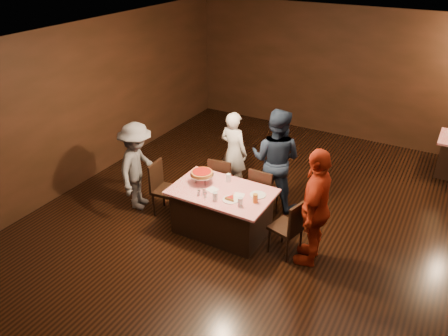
{
  "coord_description": "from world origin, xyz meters",
  "views": [
    {
      "loc": [
        2.1,
        -4.95,
        4.32
      ],
      "look_at": [
        -0.93,
        0.46,
        1.0
      ],
      "focal_mm": 35.0,
      "sensor_mm": 36.0,
      "label": 1
    }
  ],
  "objects": [
    {
      "name": "room",
      "position": [
        0.0,
        0.01,
        2.14
      ],
      "size": [
        10.0,
        10.04,
        3.02
      ],
      "color": "black",
      "rests_on": "ground"
    },
    {
      "name": "main_table",
      "position": [
        -0.8,
        0.16,
        0.39
      ],
      "size": [
        1.6,
        1.0,
        0.77
      ],
      "primitive_type": "cube",
      "color": "red",
      "rests_on": "ground"
    },
    {
      "name": "chair_far_left",
      "position": [
        -1.2,
        0.91,
        0.47
      ],
      "size": [
        0.47,
        0.47,
        0.95
      ],
      "primitive_type": "cube",
      "rotation": [
        0.0,
        0.0,
        3.28
      ],
      "color": "black",
      "rests_on": "ground"
    },
    {
      "name": "chair_far_right",
      "position": [
        -0.4,
        0.91,
        0.47
      ],
      "size": [
        0.43,
        0.43,
        0.95
      ],
      "primitive_type": "cube",
      "rotation": [
        0.0,
        0.0,
        3.12
      ],
      "color": "black",
      "rests_on": "ground"
    },
    {
      "name": "chair_end_left",
      "position": [
        -1.9,
        0.16,
        0.47
      ],
      "size": [
        0.46,
        0.46,
        0.95
      ],
      "primitive_type": "cube",
      "rotation": [
        0.0,
        0.0,
        1.68
      ],
      "color": "black",
      "rests_on": "ground"
    },
    {
      "name": "chair_end_right",
      "position": [
        0.3,
        0.16,
        0.47
      ],
      "size": [
        0.51,
        0.51,
        0.95
      ],
      "primitive_type": "cube",
      "rotation": [
        0.0,
        0.0,
        -1.83
      ],
      "color": "black",
      "rests_on": "ground"
    },
    {
      "name": "diner_white_jacket",
      "position": [
        -1.29,
        1.46,
        0.78
      ],
      "size": [
        0.62,
        0.46,
        1.56
      ],
      "primitive_type": "imported",
      "rotation": [
        0.0,
        0.0,
        2.98
      ],
      "color": "white",
      "rests_on": "ground"
    },
    {
      "name": "diner_navy_hoodie",
      "position": [
        -0.39,
        1.3,
        0.92
      ],
      "size": [
        0.94,
        0.76,
        1.84
      ],
      "primitive_type": "imported",
      "rotation": [
        0.0,
        0.0,
        3.21
      ],
      "color": "#162134",
      "rests_on": "ground"
    },
    {
      "name": "diner_grey_knit",
      "position": [
        -2.45,
        0.12,
        0.8
      ],
      "size": [
        0.84,
        1.15,
        1.59
      ],
      "primitive_type": "imported",
      "rotation": [
        0.0,
        0.0,
        1.84
      ],
      "color": "slate",
      "rests_on": "ground"
    },
    {
      "name": "diner_red_shirt",
      "position": [
        0.7,
        0.2,
        0.92
      ],
      "size": [
        0.56,
        1.12,
        1.83
      ],
      "primitive_type": "imported",
      "rotation": [
        0.0,
        0.0,
        -1.46
      ],
      "color": "#A12911",
      "rests_on": "ground"
    },
    {
      "name": "pizza_stand",
      "position": [
        -1.2,
        0.21,
        0.95
      ],
      "size": [
        0.38,
        0.38,
        0.22
      ],
      "color": "black",
      "rests_on": "main_table"
    },
    {
      "name": "plate_with_slice",
      "position": [
        -0.55,
        -0.02,
        0.8
      ],
      "size": [
        0.25,
        0.25,
        0.06
      ],
      "color": "white",
      "rests_on": "main_table"
    },
    {
      "name": "plate_empty",
      "position": [
        -0.25,
        0.31,
        0.78
      ],
      "size": [
        0.25,
        0.25,
        0.01
      ],
      "primitive_type": "cylinder",
      "color": "white",
      "rests_on": "main_table"
    },
    {
      "name": "glass_front_left",
      "position": [
        -0.75,
        -0.14,
        0.84
      ],
      "size": [
        0.08,
        0.08,
        0.14
      ],
      "primitive_type": "cylinder",
      "color": "silver",
      "rests_on": "main_table"
    },
    {
      "name": "glass_front_right",
      "position": [
        -0.35,
        -0.09,
        0.84
      ],
      "size": [
        0.08,
        0.08,
        0.14
      ],
      "primitive_type": "cylinder",
      "color": "silver",
      "rests_on": "main_table"
    },
    {
      "name": "glass_amber",
      "position": [
        -0.2,
        0.11,
        0.84
      ],
      "size": [
        0.08,
        0.08,
        0.14
      ],
      "primitive_type": "cylinder",
      "color": "#BF7F26",
      "rests_on": "main_table"
    },
    {
      "name": "glass_back",
      "position": [
        -0.85,
        0.46,
        0.84
      ],
      "size": [
        0.08,
        0.08,
        0.14
      ],
      "primitive_type": "cylinder",
      "color": "silver",
      "rests_on": "main_table"
    },
    {
      "name": "condiments",
      "position": [
        -0.98,
        -0.12,
        0.82
      ],
      "size": [
        0.17,
        0.1,
        0.09
      ],
      "color": "silver",
      "rests_on": "main_table"
    },
    {
      "name": "napkin_center",
      "position": [
        -0.5,
        0.16,
        0.77
      ],
      "size": [
        0.19,
        0.19,
        0.01
      ],
      "primitive_type": "cube",
      "rotation": [
        0.0,
        0.0,
        0.21
      ],
      "color": "white",
      "rests_on": "main_table"
    },
    {
      "name": "napkin_left",
      "position": [
        -0.95,
        0.11,
        0.77
      ],
      "size": [
        0.21,
        0.21,
        0.01
      ],
      "primitive_type": "cube",
      "rotation": [
        0.0,
        0.0,
        -0.35
      ],
      "color": "white",
      "rests_on": "main_table"
    }
  ]
}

